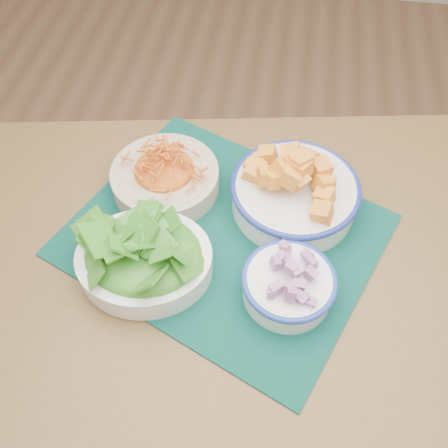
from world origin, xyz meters
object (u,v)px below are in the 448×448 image
squash_bowl (296,187)px  lettuce_bowl (143,255)px  table (265,301)px  carrot_bowl (165,174)px  onion_bowl (289,282)px  placemat (224,235)px

squash_bowl → lettuce_bowl: size_ratio=1.03×
table → squash_bowl: size_ratio=4.99×
carrot_bowl → onion_bowl: size_ratio=1.33×
squash_bowl → placemat: bearing=-144.0°
table → squash_bowl: (0.03, 0.15, 0.16)m
carrot_bowl → onion_bowl: (0.24, -0.20, 0.00)m
onion_bowl → placemat: bearing=139.1°
carrot_bowl → squash_bowl: bearing=-2.0°
lettuce_bowl → onion_bowl: size_ratio=1.63×
carrot_bowl → squash_bowl: size_ratio=0.79×
table → squash_bowl: 0.22m
lettuce_bowl → squash_bowl: bearing=28.7°
squash_bowl → onion_bowl: size_ratio=1.69×
placemat → carrot_bowl: bearing=166.8°
table → onion_bowl: size_ratio=8.42×
onion_bowl → squash_bowl: bearing=91.0°
lettuce_bowl → placemat: bearing=29.8°
placemat → onion_bowl: bearing=-17.7°
placemat → carrot_bowl: size_ratio=2.52×
placemat → carrot_bowl: 0.16m
squash_bowl → carrot_bowl: bearing=178.0°
table → lettuce_bowl: 0.26m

